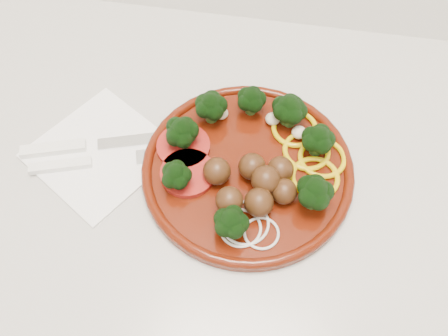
% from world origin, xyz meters
% --- Properties ---
extents(counter, '(2.40, 0.60, 0.90)m').
position_xyz_m(counter, '(0.00, 1.70, 0.45)').
color(counter, silver).
rests_on(counter, ground).
extents(plate, '(0.28, 0.28, 0.06)m').
position_xyz_m(plate, '(-0.13, 1.71, 0.92)').
color(plate, '#451105').
rests_on(plate, counter).
extents(napkin, '(0.22, 0.22, 0.00)m').
position_xyz_m(napkin, '(-0.34, 1.70, 0.90)').
color(napkin, white).
rests_on(napkin, counter).
extents(knife, '(0.22, 0.08, 0.01)m').
position_xyz_m(knife, '(-0.36, 1.70, 0.91)').
color(knife, silver).
rests_on(knife, napkin).
extents(fork, '(0.19, 0.08, 0.01)m').
position_xyz_m(fork, '(-0.36, 1.67, 0.91)').
color(fork, white).
rests_on(fork, napkin).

